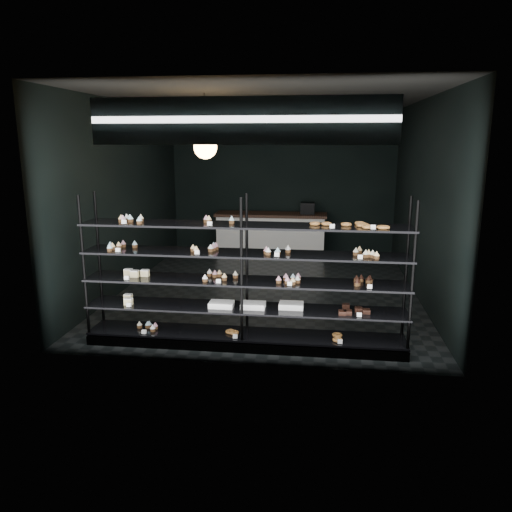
% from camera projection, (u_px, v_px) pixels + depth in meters
% --- Properties ---
extents(room, '(5.01, 6.01, 3.20)m').
position_uv_depth(room, '(269.00, 198.00, 8.35)').
color(room, black).
rests_on(room, ground).
extents(display_shelf, '(4.00, 0.50, 1.91)m').
position_uv_depth(display_shelf, '(242.00, 298.00, 6.21)').
color(display_shelf, black).
rests_on(display_shelf, room).
extents(signage, '(3.30, 0.05, 0.50)m').
position_uv_depth(signage, '(241.00, 121.00, 5.26)').
color(signage, '#0C183E').
rests_on(signage, room).
extents(pendant_lamp, '(0.32, 0.32, 0.89)m').
position_uv_depth(pendant_lamp, '(205.00, 147.00, 7.00)').
color(pendant_lamp, black).
rests_on(pendant_lamp, room).
extents(service_counter, '(2.43, 0.65, 1.23)m').
position_uv_depth(service_counter, '(271.00, 235.00, 11.03)').
color(service_counter, silver).
rests_on(service_counter, room).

